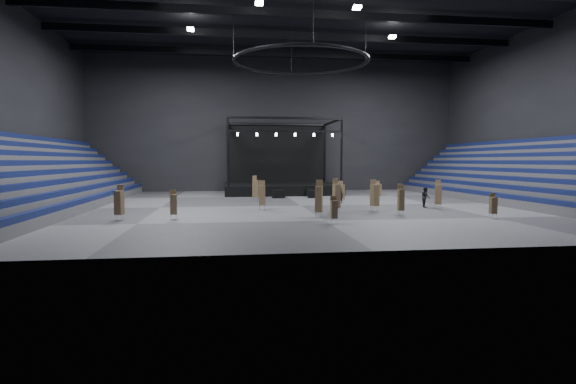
{
  "coord_description": "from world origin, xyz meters",
  "views": [
    {
      "loc": [
        -6.52,
        -40.49,
        4.11
      ],
      "look_at": [
        -1.43,
        -2.0,
        1.4
      ],
      "focal_mm": 28.0,
      "sensor_mm": 36.0,
      "label": 1
    }
  ],
  "objects": [
    {
      "name": "truss_ring",
      "position": [
        -0.0,
        0.0,
        13.0
      ],
      "size": [
        12.3,
        12.3,
        5.15
      ],
      "color": "black",
      "rests_on": "ceiling"
    },
    {
      "name": "chair_stack_8",
      "position": [
        -10.38,
        -8.48,
        1.09
      ],
      "size": [
        0.52,
        0.52,
        2.08
      ],
      "rotation": [
        0.0,
        0.0,
        0.23
      ],
      "color": "silver",
      "rests_on": "floor"
    },
    {
      "name": "wall_back",
      "position": [
        0.0,
        21.0,
        9.0
      ],
      "size": [
        50.0,
        0.2,
        18.0
      ],
      "primitive_type": "cube",
      "color": "black",
      "rests_on": "ground"
    },
    {
      "name": "chair_stack_4",
      "position": [
        4.33,
        1.86,
        1.13
      ],
      "size": [
        0.56,
        0.56,
        2.15
      ],
      "rotation": [
        0.0,
        0.0,
        0.24
      ],
      "color": "silver",
      "rests_on": "floor"
    },
    {
      "name": "chair_stack_7",
      "position": [
        0.27,
        -11.99,
        0.96
      ],
      "size": [
        0.43,
        0.43,
        1.79
      ],
      "rotation": [
        0.0,
        0.0,
        0.04
      ],
      "color": "silver",
      "rests_on": "floor"
    },
    {
      "name": "stage",
      "position": [
        0.0,
        16.24,
        1.45
      ],
      "size": [
        14.0,
        10.0,
        9.2
      ],
      "color": "black",
      "rests_on": "floor"
    },
    {
      "name": "chair_stack_5",
      "position": [
        -14.0,
        -8.57,
        1.28
      ],
      "size": [
        0.64,
        0.64,
        2.46
      ],
      "rotation": [
        0.0,
        0.0,
        -0.32
      ],
      "color": "silver",
      "rests_on": "floor"
    },
    {
      "name": "chair_stack_3",
      "position": [
        -0.08,
        -8.79,
        1.39
      ],
      "size": [
        0.63,
        0.63,
        2.74
      ],
      "rotation": [
        0.0,
        0.0,
        -0.36
      ],
      "color": "silver",
      "rests_on": "floor"
    },
    {
      "name": "flight_case_mid",
      "position": [
        2.76,
        8.07,
        0.42
      ],
      "size": [
        1.38,
        0.9,
        0.85
      ],
      "primitive_type": "cube",
      "rotation": [
        0.0,
        0.0,
        -0.22
      ],
      "color": "black",
      "rests_on": "floor"
    },
    {
      "name": "bleachers_left",
      "position": [
        -22.94,
        0.0,
        1.73
      ],
      "size": [
        7.2,
        40.0,
        6.4
      ],
      "color": "#4E4E51",
      "rests_on": "floor"
    },
    {
      "name": "chair_stack_0",
      "position": [
        5.2,
        -5.47,
        1.35
      ],
      "size": [
        0.7,
        0.7,
        2.58
      ],
      "rotation": [
        0.0,
        0.0,
        0.34
      ],
      "color": "silver",
      "rests_on": "floor"
    },
    {
      "name": "man_center",
      "position": [
        4.13,
        1.62,
        0.77
      ],
      "size": [
        0.66,
        0.55,
        1.53
      ],
      "primitive_type": "imported",
      "rotation": [
        0.0,
        0.0,
        2.75
      ],
      "color": "black",
      "rests_on": "floor"
    },
    {
      "name": "floodlights",
      "position": [
        0.0,
        -4.0,
        16.6
      ],
      "size": [
        28.6,
        16.6,
        0.25
      ],
      "color": "white",
      "rests_on": "roof_girders"
    },
    {
      "name": "chair_stack_2",
      "position": [
        1.85,
        -6.19,
        1.4
      ],
      "size": [
        0.59,
        0.59,
        2.76
      ],
      "rotation": [
        0.0,
        0.0,
        0.26
      ],
      "color": "silver",
      "rests_on": "floor"
    },
    {
      "name": "flight_case_left",
      "position": [
        -1.1,
        8.5,
        0.44
      ],
      "size": [
        1.42,
        0.88,
        0.88
      ],
      "primitive_type": "cube",
      "rotation": [
        0.0,
        0.0,
        0.17
      ],
      "color": "black",
      "rests_on": "floor"
    },
    {
      "name": "wall_left",
      "position": [
        -25.0,
        0.0,
        9.0
      ],
      "size": [
        0.2,
        42.0,
        18.0
      ],
      "primitive_type": "cube",
      "color": "black",
      "rests_on": "ground"
    },
    {
      "name": "bleachers_right",
      "position": [
        22.94,
        0.0,
        1.73
      ],
      "size": [
        7.2,
        40.0,
        6.4
      ],
      "color": "#4E4E51",
      "rests_on": "floor"
    },
    {
      "name": "roof_girders",
      "position": [
        0.0,
        -0.0,
        17.2
      ],
      "size": [
        49.0,
        30.35,
        0.7
      ],
      "color": "black",
      "rests_on": "ceiling"
    },
    {
      "name": "wall_right",
      "position": [
        25.0,
        0.0,
        9.0
      ],
      "size": [
        0.2,
        42.0,
        18.0
      ],
      "primitive_type": "cube",
      "color": "black",
      "rests_on": "ground"
    },
    {
      "name": "flight_case_right",
      "position": [
        3.01,
        10.12,
        0.43
      ],
      "size": [
        1.45,
        1.09,
        0.87
      ],
      "primitive_type": "cube",
      "rotation": [
        0.0,
        0.0,
        -0.38
      ],
      "color": "black",
      "rests_on": "floor"
    },
    {
      "name": "crew_member",
      "position": [
        10.71,
        -2.94,
        0.9
      ],
      "size": [
        0.86,
        1.0,
        1.81
      ],
      "primitive_type": "imported",
      "rotation": [
        0.0,
        0.0,
        1.36
      ],
      "color": "black",
      "rests_on": "floor"
    },
    {
      "name": "floor",
      "position": [
        0.0,
        0.0,
        0.0
      ],
      "size": [
        50.0,
        50.0,
        0.0
      ],
      "primitive_type": "plane",
      "color": "#535456",
      "rests_on": "ground"
    },
    {
      "name": "chair_stack_6",
      "position": [
        9.0,
        4.71,
        1.08
      ],
      "size": [
        0.56,
        0.56,
        2.0
      ],
      "rotation": [
        0.0,
        0.0,
        0.19
      ],
      "color": "silver",
      "rests_on": "floor"
    },
    {
      "name": "chair_stack_9",
      "position": [
        4.89,
        4.76,
        1.08
      ],
      "size": [
        0.6,
        0.6,
        2.02
      ],
      "rotation": [
        0.0,
        0.0,
        -0.41
      ],
      "color": "silver",
      "rests_on": "floor"
    },
    {
      "name": "wall_front",
      "position": [
        0.0,
        -21.0,
        9.0
      ],
      "size": [
        50.0,
        0.2,
        18.0
      ],
      "primitive_type": "cube",
      "color": "black",
      "rests_on": "ground"
    },
    {
      "name": "chair_stack_1",
      "position": [
        11.21,
        -4.31,
        1.28
      ],
      "size": [
        0.54,
        0.54,
        2.49
      ],
      "rotation": [
        0.0,
        0.0,
        -0.17
      ],
      "color": "silver",
      "rests_on": "floor"
    },
    {
      "name": "chair_stack_11",
      "position": [
        12.14,
        -10.89,
        0.98
      ],
      "size": [
        0.46,
        0.46,
        1.81
      ],
      "rotation": [
        0.0,
        0.0,
        -0.09
      ],
      "color": "silver",
      "rests_on": "floor"
    },
    {
      "name": "ceiling",
      "position": [
        0.0,
        0.0,
        18.0
      ],
      "size": [
        50.0,
        42.0,
        0.2
      ],
      "primitive_type": "cube",
      "color": "black",
      "rests_on": "wall_back"
    },
    {
      "name": "chair_stack_12",
      "position": [
        6.42,
        -8.01,
        1.21
      ],
      "size": [
        0.43,
        0.43,
        2.37
      ],
      "rotation": [
        0.0,
        0.0,
        -0.03
      ],
      "color": "silver",
      "rests_on": "floor"
    },
    {
      "name": "chair_stack_10",
      "position": [
        -3.79,
        -3.3,
        1.3
      ],
      "size": [
        0.55,
        0.55,
        2.47
      ],
      "rotation": [
        0.0,
        0.0,
        -0.05
      ],
      "color": "silver",
      "rests_on": "floor"
    },
    {
      "name": "chair_stack_13",
      "position": [
        -3.87,
        4.8,
        1.33
      ],
      "size": [
        0.62,
        0.62,
        2.61
      ],
      "rotation": [
        0.0,
        0.0,
        0.4
      ],
      "color": "silver",
      "rests_on": "floor"
    }
  ]
}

